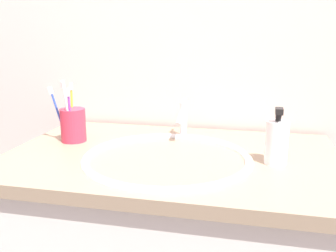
# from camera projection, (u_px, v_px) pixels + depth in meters

# --- Properties ---
(tiled_wall_back) EXTENTS (2.18, 0.04, 2.40)m
(tiled_wall_back) POSITION_uv_depth(u_px,v_px,m) (193.00, 25.00, 1.40)
(tiled_wall_back) COLOR beige
(tiled_wall_back) RESTS_ON ground
(sink_basin) EXTENTS (0.49, 0.49, 0.11)m
(sink_basin) POSITION_uv_depth(u_px,v_px,m) (166.00, 171.00, 1.11)
(sink_basin) COLOR white
(sink_basin) RESTS_ON vanity_counter
(faucet) EXTENTS (0.02, 0.14, 0.13)m
(faucet) POSITION_uv_depth(u_px,v_px,m) (182.00, 118.00, 1.31)
(faucet) COLOR silver
(faucet) RESTS_ON sink_basin
(toothbrush_cup) EXTENTS (0.08, 0.08, 0.11)m
(toothbrush_cup) POSITION_uv_depth(u_px,v_px,m) (73.00, 125.00, 1.27)
(toothbrush_cup) COLOR #D8334C
(toothbrush_cup) RESTS_ON vanity_counter
(toothbrush_blue) EXTENTS (0.05, 0.03, 0.18)m
(toothbrush_blue) POSITION_uv_depth(u_px,v_px,m) (57.00, 110.00, 1.26)
(toothbrush_blue) COLOR blue
(toothbrush_blue) RESTS_ON toothbrush_cup
(toothbrush_purple) EXTENTS (0.01, 0.03, 0.18)m
(toothbrush_purple) POSITION_uv_depth(u_px,v_px,m) (70.00, 112.00, 1.23)
(toothbrush_purple) COLOR purple
(toothbrush_purple) RESTS_ON toothbrush_cup
(toothbrush_white) EXTENTS (0.02, 0.04, 0.20)m
(toothbrush_white) POSITION_uv_depth(u_px,v_px,m) (67.00, 108.00, 1.22)
(toothbrush_white) COLOR white
(toothbrush_white) RESTS_ON toothbrush_cup
(toothbrush_yellow) EXTENTS (0.01, 0.03, 0.18)m
(toothbrush_yellow) POSITION_uv_depth(u_px,v_px,m) (72.00, 107.00, 1.28)
(toothbrush_yellow) COLOR yellow
(toothbrush_yellow) RESTS_ON toothbrush_cup
(soap_dispenser) EXTENTS (0.06, 0.06, 0.16)m
(soap_dispenser) POSITION_uv_depth(u_px,v_px,m) (277.00, 142.00, 1.05)
(soap_dispenser) COLOR white
(soap_dispenser) RESTS_ON vanity_counter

